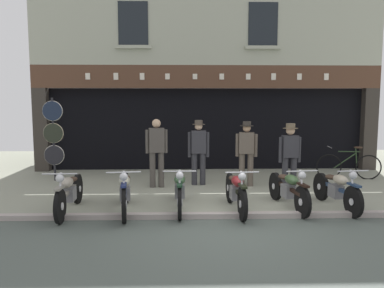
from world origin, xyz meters
TOP-DOWN VIEW (x-y plane):
  - ground at (0.00, -0.98)m, footprint 22.84×22.00m
  - shop_facade at (-0.00, 7.04)m, footprint 11.14×4.42m
  - motorcycle_far_left at (-3.04, 0.52)m, footprint 0.62×2.02m
  - motorcycle_left at (-1.94, 0.52)m, footprint 0.62×2.06m
  - motorcycle_center_left at (-0.86, 0.70)m, footprint 0.62×2.10m
  - motorcycle_center at (0.26, 0.53)m, footprint 0.62×1.96m
  - motorcycle_center_right at (1.36, 0.69)m, footprint 0.62×1.97m
  - motorcycle_right at (2.35, 0.66)m, footprint 0.62×1.91m
  - salesman_left at (-1.46, 2.74)m, footprint 0.55×0.28m
  - shopkeeper_center at (-0.38, 2.99)m, footprint 0.56×0.33m
  - salesman_right at (0.85, 2.81)m, footprint 0.55×0.35m
  - assistant_far_right at (1.86, 2.40)m, footprint 0.56×0.37m
  - tyre_sign_pole at (-4.34, 3.63)m, footprint 0.55×0.06m
  - advert_board_near at (2.34, 5.40)m, footprint 0.82×0.03m
  - advert_board_far at (3.27, 5.40)m, footprint 0.78×0.03m
  - leaning_bicycle at (3.93, 3.65)m, footprint 1.77×0.50m

SIDE VIEW (x-z plane):
  - ground at x=0.00m, z-range -0.13..0.05m
  - leaning_bicycle at x=3.93m, z-range -0.10..0.85m
  - motorcycle_right at x=2.35m, z-range -0.04..0.86m
  - motorcycle_center_right at x=1.36m, z-range -0.04..0.87m
  - motorcycle_far_left at x=-3.04m, z-range -0.03..0.87m
  - motorcycle_center at x=0.26m, z-range -0.03..0.88m
  - motorcycle_center_left at x=-0.86m, z-range -0.04..0.89m
  - motorcycle_left at x=-1.94m, z-range -0.03..0.90m
  - assistant_far_right at x=1.86m, z-range 0.10..1.74m
  - salesman_right at x=0.85m, z-range 0.09..1.77m
  - shopkeeper_center at x=-0.38m, z-range 0.09..1.80m
  - salesman_left at x=-1.46m, z-range 0.10..1.85m
  - tyre_sign_pole at x=-4.34m, z-range 0.16..2.45m
  - shop_facade at x=0.00m, z-range -1.32..4.62m
  - advert_board_near at x=2.34m, z-range 1.29..2.39m
  - advert_board_far at x=3.27m, z-range 1.41..2.35m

